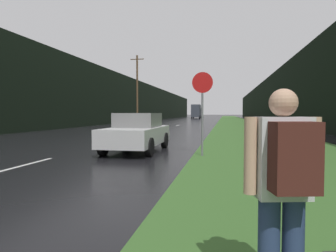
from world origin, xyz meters
TOP-DOWN VIEW (x-y plane):
  - grass_verge at (7.42, 40.00)m, footprint 6.00×240.00m
  - lane_stripe_b at (0.00, 6.73)m, footprint 0.12×3.00m
  - lane_stripe_c at (0.00, 13.73)m, footprint 0.12×3.00m
  - lane_stripe_d at (0.00, 20.73)m, footprint 0.12×3.00m
  - lane_stripe_e at (0.00, 27.73)m, footprint 0.12×3.00m
  - lane_stripe_f at (0.00, 34.73)m, footprint 0.12×3.00m
  - treeline_far_side at (-10.42, 50.00)m, footprint 2.00×140.00m
  - treeline_near_side at (13.42, 50.00)m, footprint 2.00×140.00m
  - utility_pole_far at (-5.76, 37.36)m, footprint 1.80×0.24m
  - stop_sign at (4.74, 9.61)m, footprint 0.69×0.07m
  - hitchhiker_with_backpack at (5.90, 1.81)m, footprint 0.55×0.46m
  - car_passing_near at (2.21, 10.48)m, footprint 1.84×4.14m
  - delivery_truck at (-2.21, 82.52)m, footprint 2.42×7.21m

SIDE VIEW (x-z plane):
  - lane_stripe_b at x=0.00m, z-range 0.00..0.01m
  - lane_stripe_c at x=0.00m, z-range 0.00..0.01m
  - lane_stripe_d at x=0.00m, z-range 0.00..0.01m
  - lane_stripe_e at x=0.00m, z-range 0.00..0.01m
  - lane_stripe_f at x=0.00m, z-range 0.00..0.01m
  - grass_verge at x=7.42m, z-range 0.00..0.02m
  - car_passing_near at x=2.21m, z-range 0.00..1.45m
  - hitchhiker_with_backpack at x=5.90m, z-range 0.12..1.75m
  - stop_sign at x=4.74m, z-range 0.33..3.15m
  - delivery_truck at x=-2.21m, z-range 0.08..3.87m
  - treeline_far_side at x=-10.42m, z-range 0.00..7.23m
  - treeline_near_side at x=13.42m, z-range 0.00..7.35m
  - utility_pole_far at x=-5.76m, z-range 0.13..9.11m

